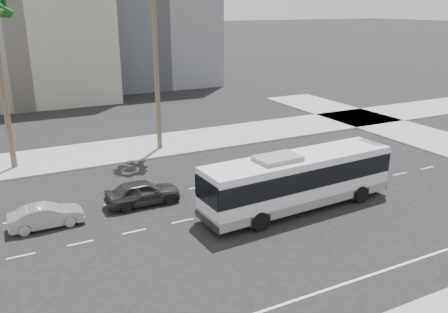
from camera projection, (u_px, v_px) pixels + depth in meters
ground at (267, 203)px, 30.05m from camera, size 700.00×700.00×0.00m
sidewalk_north at (180, 142)px, 43.16m from camera, size 120.00×7.00×0.15m
midrise_beige_west at (11, 32)px, 60.22m from camera, size 24.00×18.00×18.00m
midrise_gray_center at (141, 1)px, 73.46m from camera, size 20.00×20.00×26.00m
city_bus at (298, 179)px, 28.73m from camera, size 13.18×3.62×3.75m
car_a at (143, 192)px, 29.61m from camera, size 2.02×4.86×1.65m
car_b at (46, 216)px, 26.59m from camera, size 1.47×4.20×1.38m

